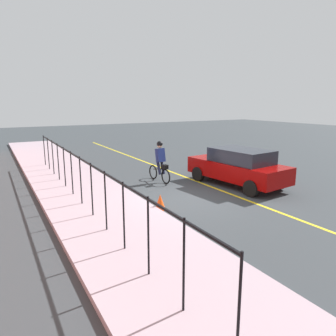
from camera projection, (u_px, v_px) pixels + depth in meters
ground_plane at (192, 198)px, 11.51m from camera, size 80.00×80.00×0.00m
lane_line_centre at (226, 192)px, 12.28m from camera, size 36.00×0.12×0.01m
sidewalk at (103, 212)px, 9.84m from camera, size 40.00×3.20×0.15m
iron_fence at (80, 171)px, 10.25m from camera, size 15.25×0.04×1.60m
cyclist_lead at (160, 162)px, 13.74m from camera, size 1.71×0.38×1.83m
patrol_sedan at (238, 166)px, 13.19m from camera, size 4.57×2.30×1.58m
traffic_cone_near at (160, 202)px, 10.24m from camera, size 0.36×0.36×0.53m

